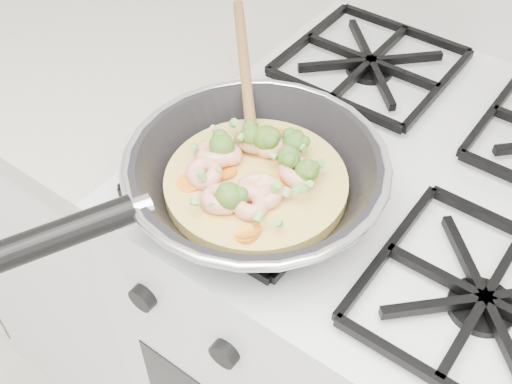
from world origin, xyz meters
The scene contains 3 objects.
stove centered at (0.00, 1.70, 0.46)m, with size 0.60×0.60×0.92m.
counter_left centered at (-0.80, 1.70, 0.45)m, with size 1.00×0.60×0.90m.
skillet centered at (-0.13, 1.52, 0.96)m, with size 0.35×0.53×0.09m.
Camera 1 is at (0.18, 1.12, 1.46)m, focal length 43.94 mm.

